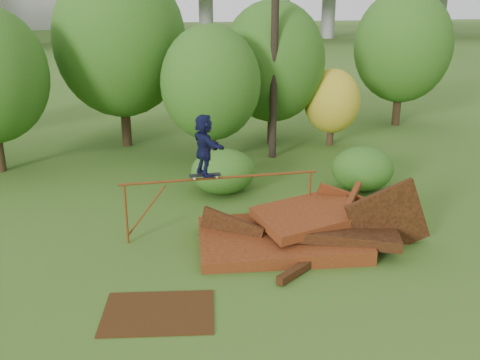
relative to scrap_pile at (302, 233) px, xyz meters
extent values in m
plane|color=#2D5116|center=(-0.63, -1.26, -0.34)|extent=(240.00, 240.00, 0.00)
cube|color=#421E0B|center=(-0.54, 0.03, -0.16)|extent=(4.37, 3.01, 0.68)
cube|color=black|center=(0.96, -0.27, 0.08)|extent=(3.10, 2.53, 0.52)
cube|color=#421E0B|center=(0.26, 0.23, 0.36)|extent=(2.90, 2.21, 0.54)
cube|color=black|center=(2.06, -0.47, 0.31)|extent=(2.29, 0.30, 2.23)
cube|color=#421E0B|center=(1.26, 1.03, 0.21)|extent=(1.34, 0.79, 1.41)
cube|color=black|center=(-1.74, 0.43, 0.01)|extent=(1.51, 1.14, 1.15)
cube|color=black|center=(-0.24, -1.17, -0.22)|extent=(1.94, 1.45, 0.18)
cube|color=#421E0B|center=(1.66, 0.73, 0.61)|extent=(0.93, 1.19, 0.33)
cylinder|color=brown|center=(-4.27, 1.11, 0.45)|extent=(0.06, 0.06, 1.58)
cylinder|color=brown|center=(0.55, 1.06, 0.45)|extent=(0.06, 0.06, 1.58)
cylinder|color=brown|center=(-1.86, 1.08, 1.24)|extent=(5.12, 0.12, 0.06)
cube|color=black|center=(-2.26, 1.09, 1.34)|extent=(0.80, 0.22, 0.03)
cylinder|color=silver|center=(-2.55, 1.00, 1.30)|extent=(0.06, 0.03, 0.06)
cylinder|color=silver|center=(-2.55, 1.18, 1.30)|extent=(0.06, 0.03, 0.06)
cylinder|color=silver|center=(-1.98, 1.00, 1.30)|extent=(0.06, 0.03, 0.06)
cylinder|color=silver|center=(-1.97, 1.17, 1.30)|extent=(0.06, 0.03, 0.06)
imported|color=#111438|center=(-2.26, 1.09, 2.13)|extent=(0.82, 1.51, 1.55)
cube|color=#391F0C|center=(-3.79, -2.28, -0.32)|extent=(2.42, 1.91, 0.03)
cylinder|color=black|center=(-4.02, 10.70, 0.81)|extent=(0.40, 0.40, 2.31)
ellipsoid|color=#1A5316|center=(-4.02, 10.70, 3.93)|extent=(5.23, 5.23, 6.01)
cylinder|color=black|center=(-1.00, 7.37, 0.49)|extent=(0.34, 0.34, 1.65)
ellipsoid|color=#1A5316|center=(-1.00, 7.37, 2.66)|extent=(3.59, 3.59, 4.13)
cylinder|color=black|center=(1.94, 9.54, 0.58)|extent=(0.36, 0.36, 1.85)
ellipsoid|color=#1A5316|center=(1.94, 9.54, 3.09)|extent=(4.22, 4.22, 4.85)
cylinder|color=black|center=(4.32, 8.89, 0.16)|extent=(0.28, 0.28, 0.99)
ellipsoid|color=#A58C19|center=(4.32, 8.89, 1.51)|extent=(2.30, 2.30, 2.64)
cylinder|color=black|center=(8.78, 11.55, 0.68)|extent=(0.38, 0.38, 2.04)
ellipsoid|color=#1A5316|center=(8.78, 11.55, 3.39)|extent=(4.49, 4.49, 5.17)
ellipsoid|color=#1A5316|center=(-1.19, 4.20, 0.37)|extent=(2.04, 1.88, 1.41)
ellipsoid|color=#1A5316|center=(3.22, 3.46, 0.37)|extent=(2.00, 1.83, 1.42)
cylinder|color=black|center=(1.43, 7.65, 4.92)|extent=(0.28, 0.28, 10.52)
cylinder|color=gray|center=(-0.63, 58.74, 3.66)|extent=(2.20, 2.20, 8.00)
cylinder|color=gray|center=(17.37, 58.74, 3.66)|extent=(2.20, 2.20, 8.00)
camera|label=1|loc=(-4.24, -11.55, 5.63)|focal=40.00mm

